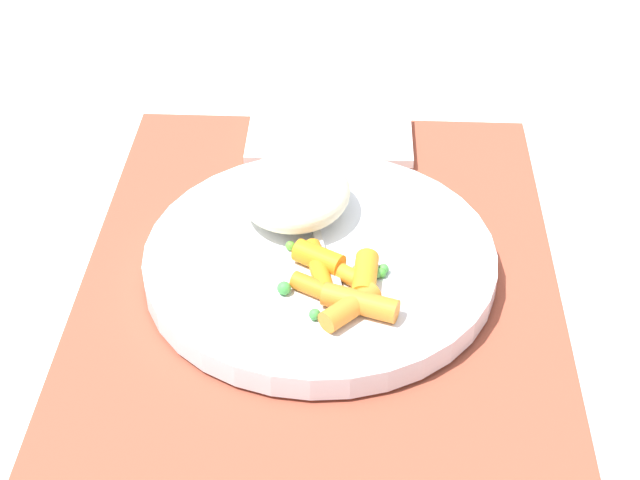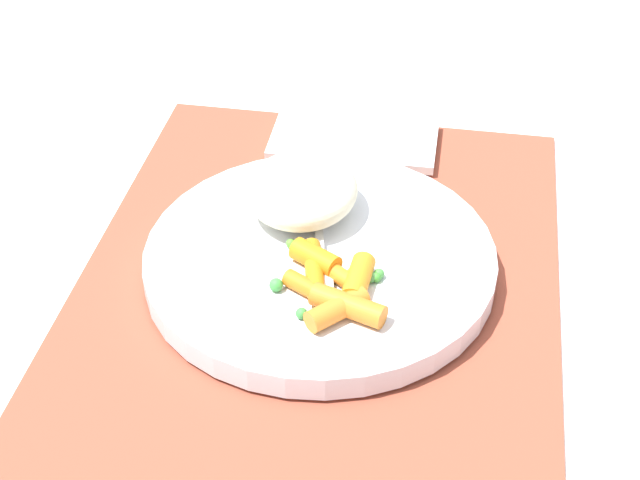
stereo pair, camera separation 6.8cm
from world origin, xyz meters
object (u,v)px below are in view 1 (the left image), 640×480
at_px(napkin, 331,138).
at_px(plate, 320,260).
at_px(rice_mound, 294,191).
at_px(fork, 316,231).
at_px(carrot_portion, 341,283).

bearing_deg(napkin, plate, -0.31).
xyz_separation_m(plate, rice_mound, (-0.05, -0.02, 0.03)).
distance_m(rice_mound, fork, 0.04).
height_order(carrot_portion, napkin, carrot_portion).
bearing_deg(rice_mound, carrot_portion, 23.60).
relative_size(plate, carrot_portion, 2.88).
distance_m(plate, carrot_portion, 0.05).
distance_m(plate, rice_mound, 0.06).
bearing_deg(plate, napkin, 179.69).
xyz_separation_m(rice_mound, carrot_portion, (0.09, 0.04, -0.01)).
bearing_deg(carrot_portion, rice_mound, -156.40).
height_order(plate, carrot_portion, carrot_portion).
xyz_separation_m(plate, carrot_portion, (0.04, 0.02, 0.02)).
bearing_deg(fork, rice_mound, -144.93).
distance_m(rice_mound, napkin, 0.14).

